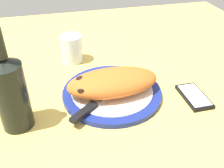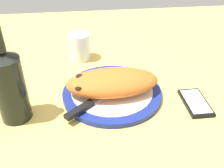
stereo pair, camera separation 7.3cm
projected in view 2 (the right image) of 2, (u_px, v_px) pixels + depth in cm
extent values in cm
cube|color=#DBB756|center=(112.00, 99.00, 75.96)|extent=(150.00, 150.00, 3.00)
cylinder|color=navy|center=(112.00, 93.00, 74.69)|extent=(28.53, 28.53, 1.51)
cylinder|color=white|center=(112.00, 90.00, 74.18)|extent=(23.42, 23.42, 0.30)
ellipsoid|color=#C16023|center=(111.00, 82.00, 71.48)|extent=(25.86, 13.00, 6.41)
ellipsoid|color=black|center=(79.00, 88.00, 66.95)|extent=(2.22, 1.76, 0.70)
ellipsoid|color=black|center=(134.00, 70.00, 73.09)|extent=(2.02, 1.87, 0.57)
ellipsoid|color=black|center=(80.00, 76.00, 70.27)|extent=(2.63, 2.43, 0.86)
cube|color=silver|center=(123.00, 78.00, 78.66)|extent=(13.87, 1.15, 0.40)
cube|color=silver|center=(93.00, 81.00, 77.63)|extent=(4.04, 2.27, 0.40)
cube|color=silver|center=(109.00, 93.00, 72.58)|extent=(11.05, 9.60, 0.40)
cube|color=black|center=(79.00, 110.00, 65.79)|extent=(8.00, 7.15, 1.20)
cube|color=black|center=(195.00, 103.00, 71.25)|extent=(6.24, 11.97, 1.00)
cube|color=white|center=(196.00, 101.00, 70.92)|extent=(5.30, 10.54, 0.16)
cylinder|color=silver|center=(80.00, 47.00, 90.57)|extent=(7.40, 7.40, 9.42)
cylinder|color=silver|center=(80.00, 51.00, 91.43)|extent=(6.81, 6.81, 5.97)
cylinder|color=black|center=(10.00, 90.00, 62.48)|extent=(7.65, 7.65, 17.11)
cone|color=black|center=(1.00, 55.00, 57.11)|extent=(7.65, 7.65, 1.91)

